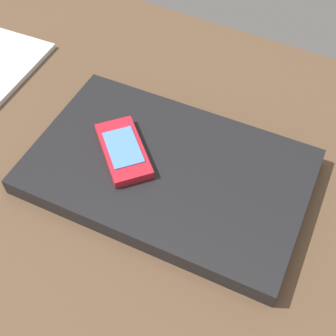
% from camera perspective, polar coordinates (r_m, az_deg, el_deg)
% --- Properties ---
extents(desk_surface, '(1.20, 0.80, 0.03)m').
position_cam_1_polar(desk_surface, '(0.56, 5.32, -9.87)').
color(desk_surface, brown).
rests_on(desk_surface, ground).
extents(laptop_closed, '(0.36, 0.24, 0.03)m').
position_cam_1_polar(laptop_closed, '(0.58, -0.00, -0.44)').
color(laptop_closed, black).
rests_on(laptop_closed, desk_surface).
extents(cell_phone_on_laptop, '(0.11, 0.11, 0.01)m').
position_cam_1_polar(cell_phone_on_laptop, '(0.58, -5.64, 2.24)').
color(cell_phone_on_laptop, red).
rests_on(cell_phone_on_laptop, laptop_closed).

